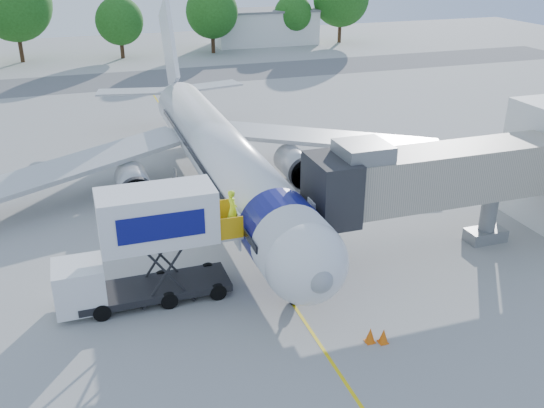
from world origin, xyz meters
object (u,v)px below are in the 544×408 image
object	(u,v)px
catering_hiloader	(145,247)
ground_tug	(470,405)
jet_bridge	(422,178)
aircraft	(219,153)

from	to	relation	value
catering_hiloader	ground_tug	distance (m)	15.07
ground_tug	jet_bridge	bearing A→B (deg)	77.41
catering_hiloader	ground_tug	xyz separation A→B (m)	(9.42, -11.60, -1.97)
aircraft	jet_bridge	xyz separation A→B (m)	(7.99, -11.12, 1.39)
aircraft	ground_tug	size ratio (longest dim) A/B	9.28
jet_bridge	ground_tug	distance (m)	13.06
jet_bridge	ground_tug	world-z (taller)	jet_bridge
aircraft	ground_tug	bearing A→B (deg)	-82.07
aircraft	ground_tug	xyz separation A→B (m)	(3.16, -22.73, -2.15)
aircraft	catering_hiloader	xyz separation A→B (m)	(-6.26, -11.12, -0.18)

